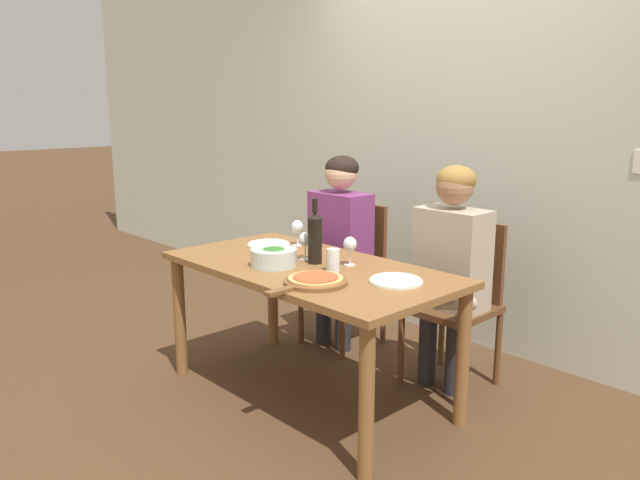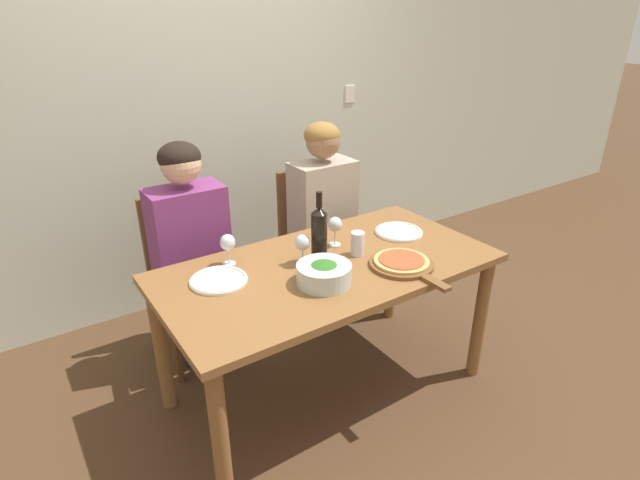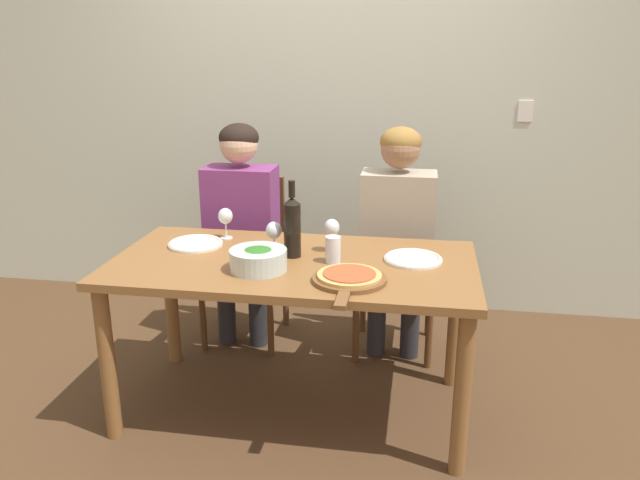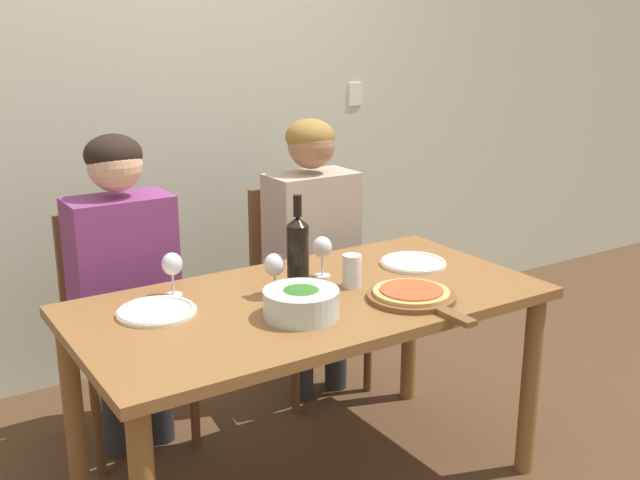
{
  "view_description": "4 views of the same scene",
  "coord_description": "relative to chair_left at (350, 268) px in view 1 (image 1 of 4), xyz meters",
  "views": [
    {
      "loc": [
        2.3,
        -2.08,
        1.54
      ],
      "look_at": [
        0.04,
        0.04,
        0.86
      ],
      "focal_mm": 35.0,
      "sensor_mm": 36.0,
      "label": 1
    },
    {
      "loc": [
        -1.19,
        -1.68,
        1.79
      ],
      "look_at": [
        0.04,
        0.13,
        0.79
      ],
      "focal_mm": 28.0,
      "sensor_mm": 36.0,
      "label": 2
    },
    {
      "loc": [
        0.53,
        -2.48,
        1.63
      ],
      "look_at": [
        0.12,
        0.01,
        0.83
      ],
      "focal_mm": 35.0,
      "sensor_mm": 36.0,
      "label": 3
    },
    {
      "loc": [
        -1.25,
        -2.0,
        1.6
      ],
      "look_at": [
        0.13,
        0.15,
        0.87
      ],
      "focal_mm": 42.0,
      "sensor_mm": 36.0,
      "label": 4
    }
  ],
  "objects": [
    {
      "name": "dining_table",
      "position": [
        0.42,
        -0.75,
        0.14
      ],
      "size": [
        1.57,
        0.8,
        0.73
      ],
      "color": "brown",
      "rests_on": "ground"
    },
    {
      "name": "wine_glass_centre",
      "position": [
        0.32,
        -0.68,
        0.34
      ],
      "size": [
        0.07,
        0.07,
        0.15
      ],
      "color": "silver",
      "rests_on": "dining_table"
    },
    {
      "name": "water_tumbler",
      "position": [
        0.6,
        -0.74,
        0.29
      ],
      "size": [
        0.07,
        0.07,
        0.12
      ],
      "color": "silver",
      "rests_on": "dining_table"
    },
    {
      "name": "chair_left",
      "position": [
        0.0,
        0.0,
        0.0
      ],
      "size": [
        0.42,
        0.42,
        0.91
      ],
      "color": "brown",
      "rests_on": "ground"
    },
    {
      "name": "wine_bottle",
      "position": [
        0.41,
        -0.69,
        0.37
      ],
      "size": [
        0.07,
        0.07,
        0.34
      ],
      "color": "black",
      "rests_on": "dining_table"
    },
    {
      "name": "person_woman",
      "position": [
        -0.0,
        -0.11,
        0.25
      ],
      "size": [
        0.47,
        0.51,
        1.23
      ],
      "color": "#28282D",
      "rests_on": "ground"
    },
    {
      "name": "broccoli_bowl",
      "position": [
        0.31,
        -0.88,
        0.28
      ],
      "size": [
        0.24,
        0.24,
        0.1
      ],
      "color": "silver",
      "rests_on": "dining_table"
    },
    {
      "name": "ground_plane",
      "position": [
        0.42,
        -0.75,
        -0.49
      ],
      "size": [
        40.0,
        40.0,
        0.0
      ],
      "primitive_type": "plane",
      "color": "#4C331E"
    },
    {
      "name": "wine_glass_left",
      "position": [
        0.04,
        -0.49,
        0.34
      ],
      "size": [
        0.07,
        0.07,
        0.15
      ],
      "color": "silver",
      "rests_on": "dining_table"
    },
    {
      "name": "wine_glass_right",
      "position": [
        0.57,
        -0.6,
        0.34
      ],
      "size": [
        0.07,
        0.07,
        0.15
      ],
      "color": "silver",
      "rests_on": "dining_table"
    },
    {
      "name": "dinner_plate_right",
      "position": [
        0.94,
        -0.67,
        0.24
      ],
      "size": [
        0.25,
        0.25,
        0.02
      ],
      "color": "silver",
      "rests_on": "dining_table"
    },
    {
      "name": "dinner_plate_left",
      "position": [
        -0.07,
        -0.62,
        0.24
      ],
      "size": [
        0.25,
        0.25,
        0.02
      ],
      "color": "silver",
      "rests_on": "dining_table"
    },
    {
      "name": "back_wall",
      "position": [
        0.42,
        0.58,
        0.86
      ],
      "size": [
        10.0,
        0.06,
        2.7
      ],
      "color": "beige",
      "rests_on": "ground"
    },
    {
      "name": "person_man",
      "position": [
        0.84,
        -0.11,
        0.25
      ],
      "size": [
        0.47,
        0.51,
        1.23
      ],
      "color": "#28282D",
      "rests_on": "ground"
    },
    {
      "name": "chair_right",
      "position": [
        0.84,
        0.0,
        0.0
      ],
      "size": [
        0.42,
        0.42,
        0.91
      ],
      "color": "brown",
      "rests_on": "ground"
    },
    {
      "name": "pizza_on_board",
      "position": [
        0.69,
        -0.96,
        0.25
      ],
      "size": [
        0.3,
        0.44,
        0.04
      ],
      "color": "brown",
      "rests_on": "dining_table"
    }
  ]
}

